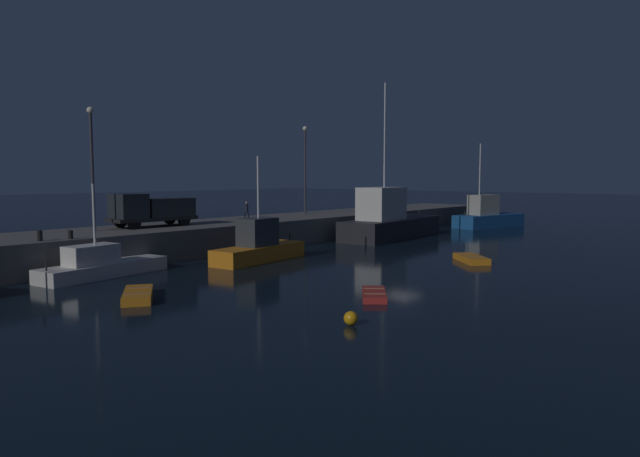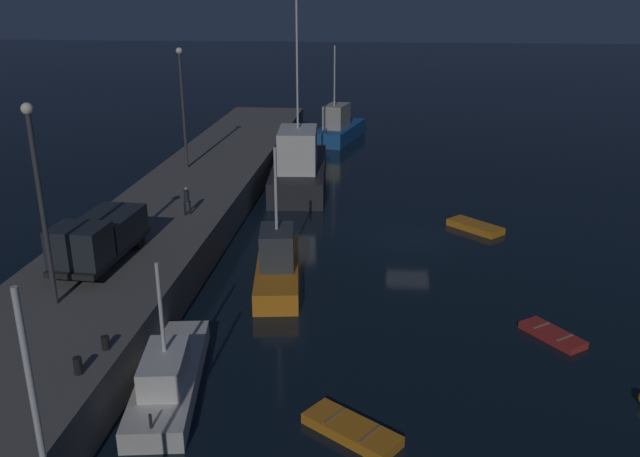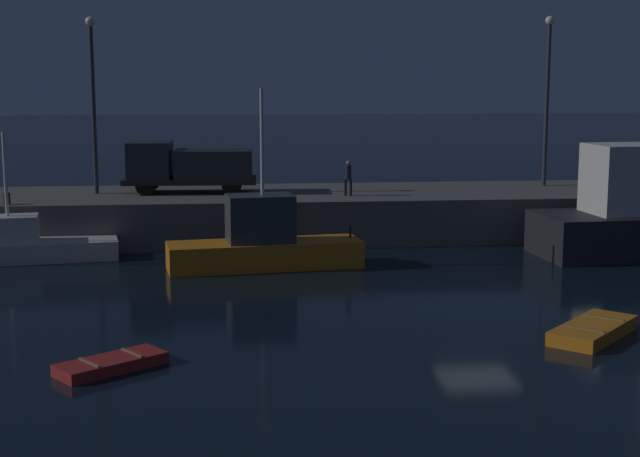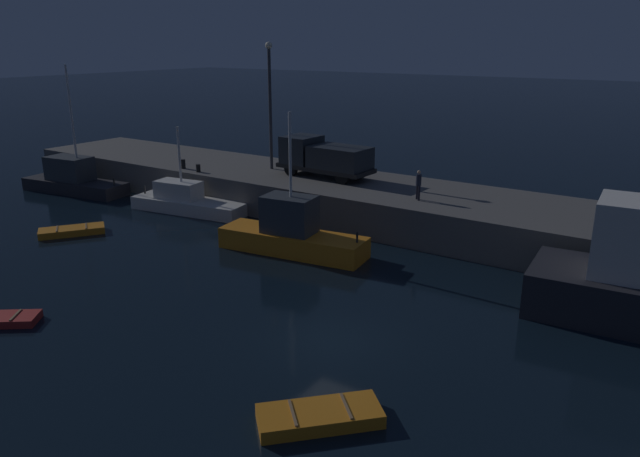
# 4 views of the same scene
# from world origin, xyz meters

# --- Properties ---
(ground_plane) EXTENTS (320.00, 320.00, 0.00)m
(ground_plane) POSITION_xyz_m (0.00, 0.00, 0.00)
(ground_plane) COLOR black
(pier_quay) EXTENTS (66.31, 7.20, 2.05)m
(pier_quay) POSITION_xyz_m (0.00, 13.97, 1.03)
(pier_quay) COLOR #5B5956
(pier_quay) RESTS_ON ground
(fishing_boat_blue) EXTENTS (7.68, 3.02, 6.90)m
(fishing_boat_blue) POSITION_xyz_m (-6.69, 6.70, 0.99)
(fishing_boat_blue) COLOR orange
(fishing_boat_blue) RESTS_ON ground
(fishing_boat_white) EXTENTS (8.11, 3.33, 8.59)m
(fishing_boat_white) POSITION_xyz_m (-26.58, 8.26, 0.90)
(fishing_boat_white) COLOR #232328
(fishing_boat_white) RESTS_ON ground
(fishing_trawler_green) EXTENTS (7.68, 3.15, 5.19)m
(fishing_trawler_green) POSITION_xyz_m (-16.48, 9.12, 0.64)
(fishing_trawler_green) COLOR silver
(fishing_trawler_green) RESTS_ON ground
(dinghy_orange_near) EXTENTS (2.93, 3.45, 0.41)m
(dinghy_orange_near) POSITION_xyz_m (-18.34, 2.39, 0.19)
(dinghy_orange_near) COLOR orange
(dinghy_orange_near) RESTS_ON ground
(dinghy_red_small) EXTENTS (3.34, 3.39, 0.44)m
(dinghy_red_small) POSITION_xyz_m (2.21, -4.06, 0.20)
(dinghy_red_small) COLOR orange
(dinghy_red_small) RESTS_ON ground
(lamp_post_west) EXTENTS (0.44, 0.44, 7.94)m
(lamp_post_west) POSITION_xyz_m (-13.97, 14.40, 6.69)
(lamp_post_west) COLOR #38383D
(lamp_post_west) RESTS_ON pier_quay
(utility_truck) EXTENTS (6.15, 2.52, 2.36)m
(utility_truck) POSITION_xyz_m (-9.80, 14.28, 3.30)
(utility_truck) COLOR black
(utility_truck) RESTS_ON pier_quay
(dockworker) EXTENTS (0.41, 0.41, 1.58)m
(dockworker) POSITION_xyz_m (-2.61, 12.37, 2.95)
(dockworker) COLOR black
(dockworker) RESTS_ON pier_quay
(bollard_west) EXTENTS (0.28, 0.28, 0.59)m
(bollard_west) POSITION_xyz_m (-18.81, 11.23, 2.35)
(bollard_west) COLOR black
(bollard_west) RESTS_ON pier_quay
(bollard_central) EXTENTS (0.28, 0.28, 0.49)m
(bollard_central) POSITION_xyz_m (-17.21, 10.98, 2.30)
(bollard_central) COLOR black
(bollard_central) RESTS_ON pier_quay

